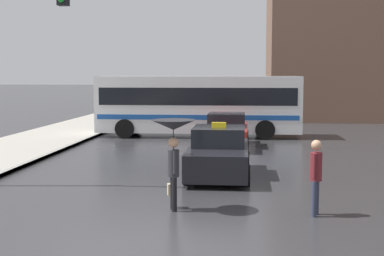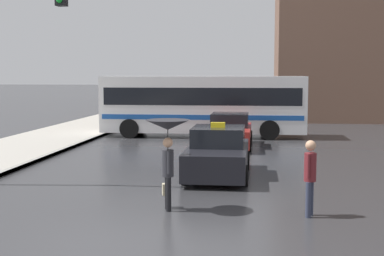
{
  "view_description": "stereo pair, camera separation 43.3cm",
  "coord_description": "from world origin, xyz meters",
  "px_view_note": "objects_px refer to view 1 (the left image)",
  "views": [
    {
      "loc": [
        2.11,
        -9.14,
        3.15
      ],
      "look_at": [
        0.4,
        8.21,
        1.4
      ],
      "focal_mm": 50.0,
      "sensor_mm": 36.0,
      "label": 1
    },
    {
      "loc": [
        2.54,
        -9.09,
        3.15
      ],
      "look_at": [
        0.4,
        8.21,
        1.4
      ],
      "focal_mm": 50.0,
      "sensor_mm": 36.0,
      "label": 2
    }
  ],
  "objects_px": {
    "sedan_red": "(226,132)",
    "traffic_light": "(3,37)",
    "pedestrian_man": "(316,172)",
    "pedestrian_with_umbrella": "(173,137)",
    "taxi": "(219,154)",
    "city_bus": "(199,103)"
  },
  "relations": [
    {
      "from": "city_bus",
      "to": "pedestrian_with_umbrella",
      "type": "relative_size",
      "value": 4.83
    },
    {
      "from": "city_bus",
      "to": "pedestrian_with_umbrella",
      "type": "xyz_separation_m",
      "value": [
        0.71,
        -14.93,
        0.02
      ]
    },
    {
      "from": "taxi",
      "to": "pedestrian_with_umbrella",
      "type": "relative_size",
      "value": 2.01
    },
    {
      "from": "city_bus",
      "to": "taxi",
      "type": "bearing_deg",
      "value": -172.62
    },
    {
      "from": "pedestrian_with_umbrella",
      "to": "traffic_light",
      "type": "relative_size",
      "value": 0.35
    },
    {
      "from": "sedan_red",
      "to": "pedestrian_with_umbrella",
      "type": "height_order",
      "value": "pedestrian_with_umbrella"
    },
    {
      "from": "sedan_red",
      "to": "pedestrian_with_umbrella",
      "type": "relative_size",
      "value": 2.07
    },
    {
      "from": "pedestrian_with_umbrella",
      "to": "traffic_light",
      "type": "height_order",
      "value": "traffic_light"
    },
    {
      "from": "taxi",
      "to": "pedestrian_with_umbrella",
      "type": "xyz_separation_m",
      "value": [
        -0.84,
        -4.31,
        1.02
      ]
    },
    {
      "from": "taxi",
      "to": "city_bus",
      "type": "height_order",
      "value": "city_bus"
    },
    {
      "from": "sedan_red",
      "to": "city_bus",
      "type": "distance_m",
      "value": 4.3
    },
    {
      "from": "sedan_red",
      "to": "taxi",
      "type": "bearing_deg",
      "value": 89.92
    },
    {
      "from": "sedan_red",
      "to": "traffic_light",
      "type": "relative_size",
      "value": 0.72
    },
    {
      "from": "sedan_red",
      "to": "city_bus",
      "type": "xyz_separation_m",
      "value": [
        -1.56,
        3.87,
        1.03
      ]
    },
    {
      "from": "sedan_red",
      "to": "pedestrian_man",
      "type": "distance_m",
      "value": 11.48
    },
    {
      "from": "taxi",
      "to": "pedestrian_man",
      "type": "height_order",
      "value": "pedestrian_man"
    },
    {
      "from": "taxi",
      "to": "sedan_red",
      "type": "distance_m",
      "value": 6.75
    },
    {
      "from": "pedestrian_man",
      "to": "taxi",
      "type": "bearing_deg",
      "value": -132.41
    },
    {
      "from": "sedan_red",
      "to": "traffic_light",
      "type": "distance_m",
      "value": 11.22
    },
    {
      "from": "taxi",
      "to": "traffic_light",
      "type": "bearing_deg",
      "value": 20.49
    },
    {
      "from": "taxi",
      "to": "traffic_light",
      "type": "height_order",
      "value": "traffic_light"
    },
    {
      "from": "pedestrian_man",
      "to": "pedestrian_with_umbrella",
      "type": "bearing_deg",
      "value": -73.33
    }
  ]
}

